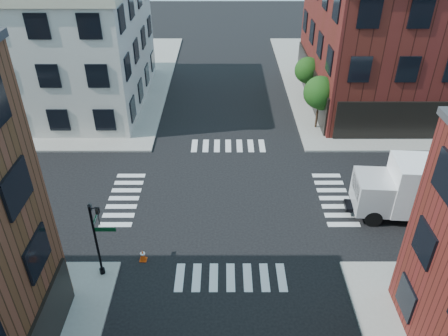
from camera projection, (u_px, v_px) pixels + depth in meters
name	position (u px, v px, depth m)	size (l,w,h in m)	color
ground	(229.00, 198.00, 28.98)	(120.00, 120.00, 0.00)	black
sidewalk_ne	(423.00, 80.00, 46.62)	(30.00, 30.00, 0.15)	gray
sidewalk_nw	(31.00, 80.00, 46.58)	(30.00, 30.00, 0.15)	gray
building_nw	(18.00, 44.00, 39.44)	(22.00, 16.00, 11.00)	beige
tree_near	(320.00, 94.00, 35.67)	(2.69, 2.69, 4.49)	black
tree_far	(308.00, 72.00, 40.87)	(2.43, 2.43, 4.07)	black
signal_pole	(97.00, 232.00, 21.82)	(1.29, 1.24, 4.60)	black
box_truck	(429.00, 189.00, 26.35)	(8.78, 3.21, 3.91)	white
traffic_cone	(143.00, 255.00, 24.00)	(0.41, 0.41, 0.72)	#CA3C08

